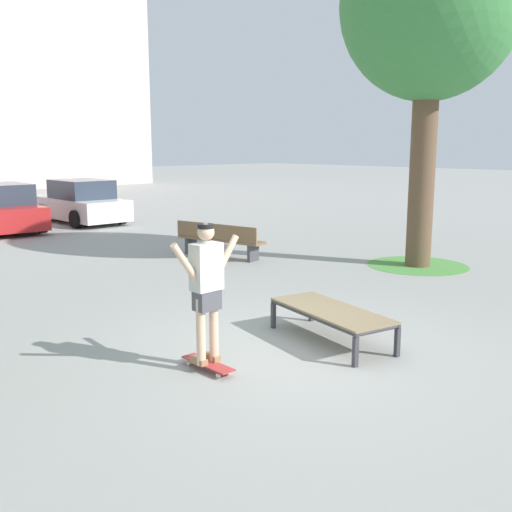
# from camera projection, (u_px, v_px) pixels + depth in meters

# --- Properties ---
(ground_plane) EXTENTS (120.00, 120.00, 0.00)m
(ground_plane) POSITION_uv_depth(u_px,v_px,m) (288.00, 351.00, 7.81)
(ground_plane) COLOR #999993
(skate_box) EXTENTS (1.15, 2.02, 0.46)m
(skate_box) POSITION_uv_depth(u_px,v_px,m) (331.00, 312.00, 8.11)
(skate_box) COLOR #38383D
(skate_box) RESTS_ON ground
(skateboard) EXTENTS (0.20, 0.80, 0.09)m
(skateboard) POSITION_uv_depth(u_px,v_px,m) (208.00, 364.00, 7.12)
(skateboard) COLOR #B23333
(skateboard) RESTS_ON ground
(skater) EXTENTS (1.00, 0.28, 1.69)m
(skater) POSITION_uv_depth(u_px,v_px,m) (207.00, 284.00, 6.94)
(skater) COLOR beige
(skater) RESTS_ON skateboard
(tree_near_right) EXTENTS (3.80, 3.80, 7.59)m
(tree_near_right) POSITION_uv_depth(u_px,v_px,m) (431.00, 7.00, 12.33)
(tree_near_right) COLOR brown
(tree_near_right) RESTS_ON ground
(grass_patch_near_right) EXTENTS (2.26, 2.26, 0.01)m
(grass_patch_near_right) POSITION_uv_depth(u_px,v_px,m) (417.00, 265.00, 13.34)
(grass_patch_near_right) COLOR #519342
(grass_patch_near_right) RESTS_ON ground
(car_red) EXTENTS (2.14, 4.31, 1.50)m
(car_red) POSITION_uv_depth(u_px,v_px,m) (0.00, 209.00, 18.65)
(car_red) COLOR red
(car_red) RESTS_ON ground
(car_white) EXTENTS (1.93, 4.21, 1.50)m
(car_white) POSITION_uv_depth(u_px,v_px,m) (81.00, 203.00, 20.69)
(car_white) COLOR silver
(car_white) RESTS_ON ground
(park_bench) EXTENTS (0.91, 2.44, 0.83)m
(park_bench) POSITION_uv_depth(u_px,v_px,m) (219.00, 239.00, 14.25)
(park_bench) COLOR brown
(park_bench) RESTS_ON ground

